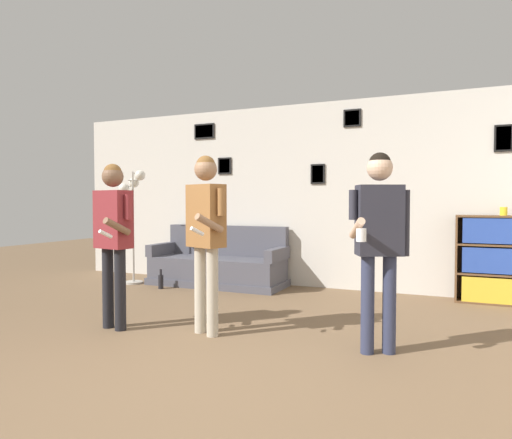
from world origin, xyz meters
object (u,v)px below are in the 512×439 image
object	(u,v)px
bookshelf	(492,260)
bottle_on_floor	(161,281)
couch	(219,266)
person_player_foreground_left	(113,228)
drinking_cup	(504,211)
person_player_foreground_center	(206,225)
person_watcher_holding_cup	(379,231)
floor_lamp	(133,201)

from	to	relation	value
bookshelf	bottle_on_floor	xyz separation A→B (m)	(-4.33, -0.81, -0.43)
couch	person_player_foreground_left	size ratio (longest dim) A/B	1.27
bookshelf	drinking_cup	world-z (taller)	drinking_cup
person_player_foreground_center	bookshelf	bearing A→B (deg)	44.66
person_player_foreground_left	person_watcher_holding_cup	world-z (taller)	person_watcher_holding_cup
person_player_foreground_left	drinking_cup	distance (m)	4.55
couch	person_player_foreground_center	xyz separation A→B (m)	(1.12, -2.36, 0.75)
floor_lamp	couch	bearing A→B (deg)	18.37
person_player_foreground_left	person_player_foreground_center	bearing A→B (deg)	11.99
couch	floor_lamp	size ratio (longest dim) A/B	1.19
person_player_foreground_center	bottle_on_floor	world-z (taller)	person_player_foreground_center
drinking_cup	bottle_on_floor	bearing A→B (deg)	-169.64
couch	person_watcher_holding_cup	bearing A→B (deg)	-40.20
person_player_foreground_center	drinking_cup	world-z (taller)	person_player_foreground_center
couch	person_player_foreground_left	world-z (taller)	person_player_foreground_left
person_player_foreground_left	person_watcher_holding_cup	bearing A→B (deg)	6.31
bookshelf	person_player_foreground_center	world-z (taller)	person_player_foreground_center
person_watcher_holding_cup	bottle_on_floor	xyz separation A→B (m)	(-3.32, 1.66, -0.90)
bookshelf	person_player_foreground_center	xyz separation A→B (m)	(-2.59, -2.56, 0.49)
bookshelf	person_watcher_holding_cup	distance (m)	2.72
bookshelf	floor_lamp	bearing A→B (deg)	-172.95
person_player_foreground_center	person_watcher_holding_cup	size ratio (longest dim) A/B	1.02
bookshelf	drinking_cup	xyz separation A→B (m)	(0.11, 0.00, 0.60)
floor_lamp	person_player_foreground_left	distance (m)	2.60
couch	person_watcher_holding_cup	xyz separation A→B (m)	(2.70, -2.28, 0.72)
person_player_foreground_center	drinking_cup	size ratio (longest dim) A/B	16.27
bookshelf	person_player_foreground_left	size ratio (longest dim) A/B	0.67
bottle_on_floor	bookshelf	bearing A→B (deg)	10.62
person_player_foreground_left	person_watcher_holding_cup	xyz separation A→B (m)	(2.50, 0.28, 0.02)
bookshelf	floor_lamp	xyz separation A→B (m)	(-4.97, -0.61, 0.72)
bottle_on_floor	drinking_cup	world-z (taller)	drinking_cup
floor_lamp	drinking_cup	xyz separation A→B (m)	(5.08, 0.61, -0.13)
person_watcher_holding_cup	drinking_cup	distance (m)	2.72
couch	person_player_foreground_center	world-z (taller)	person_player_foreground_center
couch	drinking_cup	bearing A→B (deg)	2.94
couch	floor_lamp	distance (m)	1.65
bottle_on_floor	drinking_cup	size ratio (longest dim) A/B	2.73
floor_lamp	drinking_cup	world-z (taller)	floor_lamp
floor_lamp	drinking_cup	bearing A→B (deg)	6.90
drinking_cup	person_player_foreground_left	bearing A→B (deg)	-142.77
person_watcher_holding_cup	bottle_on_floor	size ratio (longest dim) A/B	5.84
floor_lamp	bottle_on_floor	size ratio (longest dim) A/B	6.15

